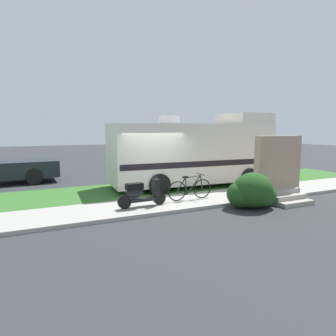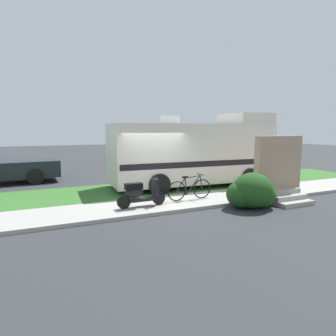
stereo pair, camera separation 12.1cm
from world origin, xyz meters
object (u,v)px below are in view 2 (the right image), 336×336
at_px(scooter, 140,193).
at_px(bottle_green, 276,190).
at_px(bottle_spare, 260,190).
at_px(motorhome_rv, 194,152).
at_px(bicycle, 190,189).

distance_m(scooter, bottle_green, 5.66).
bearing_deg(bottle_spare, motorhome_rv, 117.18).
bearing_deg(motorhome_rv, bottle_green, -55.56).
relative_size(motorhome_rv, scooter, 4.50).
relative_size(motorhome_rv, bottle_green, 25.83).
xyz_separation_m(bottle_green, bottle_spare, (-0.63, 0.21, 0.00)).
distance_m(bottle_green, bottle_spare, 0.66).
bearing_deg(motorhome_rv, bicycle, -122.59).
distance_m(motorhome_rv, bicycle, 3.24).
bearing_deg(bottle_green, bicycle, 173.41).
xyz_separation_m(scooter, bottle_spare, (5.02, -0.03, -0.33)).
bearing_deg(motorhome_rv, bottle_spare, -62.82).
bearing_deg(scooter, bottle_green, -2.46).
height_order(bicycle, bottle_green, bicycle).
height_order(bottle_green, bottle_spare, bottle_spare).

